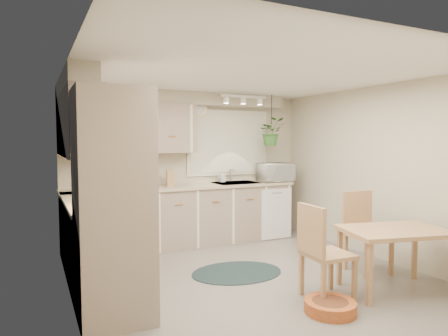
# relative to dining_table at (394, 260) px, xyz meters

# --- Properties ---
(floor) EXTENTS (4.20, 4.20, 0.00)m
(floor) POSITION_rel_dining_table_xyz_m (-1.19, 0.99, -0.34)
(floor) COLOR slate
(floor) RESTS_ON ground
(ceiling) EXTENTS (4.20, 4.20, 0.00)m
(ceiling) POSITION_rel_dining_table_xyz_m (-1.19, 0.99, 2.06)
(ceiling) COLOR white
(ceiling) RESTS_ON wall_back
(wall_back) EXTENTS (4.00, 0.04, 2.40)m
(wall_back) POSITION_rel_dining_table_xyz_m (-1.19, 3.09, 0.86)
(wall_back) COLOR #B7AE97
(wall_back) RESTS_ON floor
(wall_front) EXTENTS (4.00, 0.04, 2.40)m
(wall_front) POSITION_rel_dining_table_xyz_m (-1.19, -1.11, 0.86)
(wall_front) COLOR #B7AE97
(wall_front) RESTS_ON floor
(wall_left) EXTENTS (0.04, 4.20, 2.40)m
(wall_left) POSITION_rel_dining_table_xyz_m (-3.19, 0.99, 0.86)
(wall_left) COLOR #B7AE97
(wall_left) RESTS_ON floor
(wall_right) EXTENTS (0.04, 4.20, 2.40)m
(wall_right) POSITION_rel_dining_table_xyz_m (0.81, 0.99, 0.86)
(wall_right) COLOR #B7AE97
(wall_right) RESTS_ON floor
(base_cab_left) EXTENTS (0.60, 1.85, 0.90)m
(base_cab_left) POSITION_rel_dining_table_xyz_m (-2.89, 1.86, 0.11)
(base_cab_left) COLOR gray
(base_cab_left) RESTS_ON floor
(base_cab_back) EXTENTS (3.60, 0.60, 0.90)m
(base_cab_back) POSITION_rel_dining_table_xyz_m (-1.39, 2.79, 0.11)
(base_cab_back) COLOR gray
(base_cab_back) RESTS_ON floor
(counter_left) EXTENTS (0.64, 1.89, 0.04)m
(counter_left) POSITION_rel_dining_table_xyz_m (-2.88, 1.86, 0.58)
(counter_left) COLOR beige
(counter_left) RESTS_ON base_cab_left
(counter_back) EXTENTS (3.64, 0.64, 0.04)m
(counter_back) POSITION_rel_dining_table_xyz_m (-1.39, 2.78, 0.58)
(counter_back) COLOR beige
(counter_back) RESTS_ON base_cab_back
(oven_stack) EXTENTS (0.65, 0.65, 2.10)m
(oven_stack) POSITION_rel_dining_table_xyz_m (-2.87, 0.61, 0.71)
(oven_stack) COLOR gray
(oven_stack) RESTS_ON floor
(wall_oven_face) EXTENTS (0.02, 0.56, 0.58)m
(wall_oven_face) POSITION_rel_dining_table_xyz_m (-2.55, 0.61, 0.71)
(wall_oven_face) COLOR silver
(wall_oven_face) RESTS_ON oven_stack
(upper_cab_left) EXTENTS (0.35, 2.00, 0.75)m
(upper_cab_left) POSITION_rel_dining_table_xyz_m (-3.02, 1.99, 1.48)
(upper_cab_left) COLOR gray
(upper_cab_left) RESTS_ON wall_left
(upper_cab_back) EXTENTS (2.00, 0.35, 0.75)m
(upper_cab_back) POSITION_rel_dining_table_xyz_m (-2.19, 2.91, 1.48)
(upper_cab_back) COLOR gray
(upper_cab_back) RESTS_ON wall_back
(soffit_left) EXTENTS (0.30, 2.00, 0.20)m
(soffit_left) POSITION_rel_dining_table_xyz_m (-3.04, 1.99, 1.96)
(soffit_left) COLOR #B7AE97
(soffit_left) RESTS_ON wall_left
(soffit_back) EXTENTS (3.60, 0.30, 0.20)m
(soffit_back) POSITION_rel_dining_table_xyz_m (-1.39, 2.94, 1.96)
(soffit_back) COLOR #B7AE97
(soffit_back) RESTS_ON wall_back
(cooktop) EXTENTS (0.52, 0.58, 0.02)m
(cooktop) POSITION_rel_dining_table_xyz_m (-2.87, 1.29, 0.60)
(cooktop) COLOR silver
(cooktop) RESTS_ON counter_left
(range_hood) EXTENTS (0.40, 0.60, 0.14)m
(range_hood) POSITION_rel_dining_table_xyz_m (-2.89, 1.29, 1.06)
(range_hood) COLOR silver
(range_hood) RESTS_ON upper_cab_left
(window_blinds) EXTENTS (1.40, 0.02, 1.00)m
(window_blinds) POSITION_rel_dining_table_xyz_m (-0.49, 3.06, 1.26)
(window_blinds) COLOR silver
(window_blinds) RESTS_ON wall_back
(window_frame) EXTENTS (1.50, 0.02, 1.10)m
(window_frame) POSITION_rel_dining_table_xyz_m (-0.49, 3.07, 1.26)
(window_frame) COLOR silver
(window_frame) RESTS_ON wall_back
(sink) EXTENTS (0.70, 0.48, 0.10)m
(sink) POSITION_rel_dining_table_xyz_m (-0.49, 2.79, 0.56)
(sink) COLOR #989B9F
(sink) RESTS_ON counter_back
(dishwasher_front) EXTENTS (0.58, 0.02, 0.83)m
(dishwasher_front) POSITION_rel_dining_table_xyz_m (0.11, 2.48, 0.08)
(dishwasher_front) COLOR silver
(dishwasher_front) RESTS_ON base_cab_back
(track_light_bar) EXTENTS (0.80, 0.04, 0.04)m
(track_light_bar) POSITION_rel_dining_table_xyz_m (-0.49, 2.54, 1.99)
(track_light_bar) COLOR silver
(track_light_bar) RESTS_ON ceiling
(wall_clock) EXTENTS (0.30, 0.03, 0.30)m
(wall_clock) POSITION_rel_dining_table_xyz_m (-1.04, 3.06, 1.84)
(wall_clock) COLOR gold
(wall_clock) RESTS_ON wall_back
(dining_table) EXTENTS (1.23, 0.97, 0.69)m
(dining_table) POSITION_rel_dining_table_xyz_m (0.00, 0.00, 0.00)
(dining_table) COLOR tan
(dining_table) RESTS_ON floor
(chair_left) EXTENTS (0.49, 0.49, 0.99)m
(chair_left) POSITION_rel_dining_table_xyz_m (-0.79, 0.15, 0.15)
(chair_left) COLOR tan
(chair_left) RESTS_ON floor
(chair_back) EXTENTS (0.49, 0.49, 0.99)m
(chair_back) POSITION_rel_dining_table_xyz_m (0.22, 0.59, 0.15)
(chair_back) COLOR tan
(chair_back) RESTS_ON floor
(braided_rug) EXTENTS (1.23, 0.97, 0.01)m
(braided_rug) POSITION_rel_dining_table_xyz_m (-1.26, 1.27, -0.34)
(braided_rug) COLOR black
(braided_rug) RESTS_ON floor
(pet_bed) EXTENTS (0.58, 0.58, 0.11)m
(pet_bed) POSITION_rel_dining_table_xyz_m (-0.99, -0.13, -0.29)
(pet_bed) COLOR #C26C26
(pet_bed) RESTS_ON floor
(microwave) EXTENTS (0.57, 0.32, 0.38)m
(microwave) POSITION_rel_dining_table_xyz_m (0.21, 2.69, 0.79)
(microwave) COLOR silver
(microwave) RESTS_ON counter_back
(soap_bottle) EXTENTS (0.12, 0.21, 0.09)m
(soap_bottle) POSITION_rel_dining_table_xyz_m (-0.68, 2.94, 0.64)
(soap_bottle) COLOR silver
(soap_bottle) RESTS_ON counter_back
(hanging_plant) EXTENTS (0.55, 0.58, 0.36)m
(hanging_plant) POSITION_rel_dining_table_xyz_m (0.13, 2.69, 1.39)
(hanging_plant) COLOR #316629
(hanging_plant) RESTS_ON ceiling
(coffee_maker) EXTENTS (0.22, 0.24, 0.31)m
(coffee_maker) POSITION_rel_dining_table_xyz_m (-2.31, 2.79, 0.75)
(coffee_maker) COLOR black
(coffee_maker) RESTS_ON counter_back
(toaster) EXTENTS (0.25, 0.15, 0.15)m
(toaster) POSITION_rel_dining_table_xyz_m (-1.97, 2.81, 0.67)
(toaster) COLOR #989B9F
(toaster) RESTS_ON counter_back
(knife_block) EXTENTS (0.12, 0.12, 0.24)m
(knife_block) POSITION_rel_dining_table_xyz_m (-1.61, 2.84, 0.72)
(knife_block) COLOR tan
(knife_block) RESTS_ON counter_back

